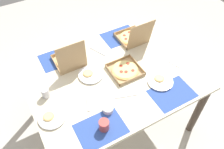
% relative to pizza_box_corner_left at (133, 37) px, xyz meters
% --- Properties ---
extents(ground_plane, '(6.00, 6.00, 0.00)m').
position_rel_pizza_box_corner_left_xyz_m(ground_plane, '(0.41, 0.30, -0.81)').
color(ground_plane, beige).
extents(dining_table, '(1.49, 1.16, 0.76)m').
position_rel_pizza_box_corner_left_xyz_m(dining_table, '(0.41, 0.30, -0.14)').
color(dining_table, '#3F3328').
rests_on(dining_table, ground_plane).
extents(placemat_near_left, '(0.36, 0.26, 0.00)m').
position_rel_pizza_box_corner_left_xyz_m(placemat_near_left, '(0.08, -0.13, -0.05)').
color(placemat_near_left, '#2D4C9E').
rests_on(placemat_near_left, dining_table).
extents(placemat_near_right, '(0.36, 0.26, 0.00)m').
position_rel_pizza_box_corner_left_xyz_m(placemat_near_right, '(0.75, -0.13, -0.05)').
color(placemat_near_right, '#2D4C9E').
rests_on(placemat_near_right, dining_table).
extents(placemat_far_left, '(0.36, 0.26, 0.00)m').
position_rel_pizza_box_corner_left_xyz_m(placemat_far_left, '(0.08, 0.74, -0.05)').
color(placemat_far_left, '#2D4C9E').
rests_on(placemat_far_left, dining_table).
extents(placemat_far_right, '(0.36, 0.26, 0.00)m').
position_rel_pizza_box_corner_left_xyz_m(placemat_far_right, '(0.75, 0.74, -0.05)').
color(placemat_far_right, '#2D4C9E').
rests_on(placemat_far_right, dining_table).
extents(pizza_box_corner_left, '(0.27, 0.32, 0.30)m').
position_rel_pizza_box_corner_left_xyz_m(pizza_box_corner_left, '(0.00, 0.00, 0.00)').
color(pizza_box_corner_left, tan).
rests_on(pizza_box_corner_left, dining_table).
extents(pizza_box_corner_right, '(0.27, 0.27, 0.04)m').
position_rel_pizza_box_corner_left_xyz_m(pizza_box_corner_right, '(0.29, 0.32, -0.04)').
color(pizza_box_corner_right, tan).
rests_on(pizza_box_corner_right, dining_table).
extents(pizza_box_edge_far, '(0.26, 0.27, 0.30)m').
position_rel_pizza_box_corner_left_xyz_m(pizza_box_edge_far, '(0.69, -0.01, -0.00)').
color(pizza_box_edge_far, tan).
rests_on(pizza_box_edge_far, dining_table).
extents(plate_near_left, '(0.23, 0.23, 0.03)m').
position_rel_pizza_box_corner_left_xyz_m(plate_near_left, '(0.59, 0.22, -0.04)').
color(plate_near_left, white).
rests_on(plate_near_left, dining_table).
extents(plate_middle, '(0.22, 0.22, 0.03)m').
position_rel_pizza_box_corner_left_xyz_m(plate_middle, '(0.09, 0.58, -0.04)').
color(plate_middle, white).
rests_on(plate_middle, dining_table).
extents(plate_far_left, '(0.21, 0.21, 0.03)m').
position_rel_pizza_box_corner_left_xyz_m(plate_far_left, '(1.04, 0.47, -0.04)').
color(plate_far_left, white).
rests_on(plate_far_left, dining_table).
extents(cup_dark, '(0.08, 0.08, 0.09)m').
position_rel_pizza_box_corner_left_xyz_m(cup_dark, '(0.73, 0.74, -0.00)').
color(cup_dark, '#BF4742').
rests_on(cup_dark, dining_table).
extents(cup_clear_right, '(0.06, 0.06, 0.09)m').
position_rel_pizza_box_corner_left_xyz_m(cup_clear_right, '(1.01, 0.25, -0.00)').
color(cup_clear_right, silver).
rests_on(cup_clear_right, dining_table).
extents(condiment_bowl, '(0.09, 0.09, 0.04)m').
position_rel_pizza_box_corner_left_xyz_m(condiment_bowl, '(0.63, 0.62, -0.03)').
color(condiment_bowl, white).
rests_on(condiment_bowl, dining_table).
extents(fork_by_far_right, '(0.19, 0.07, 0.00)m').
position_rel_pizza_box_corner_left_xyz_m(fork_by_far_right, '(0.43, 0.57, -0.04)').
color(fork_by_far_right, '#B7B7BC').
rests_on(fork_by_far_right, dining_table).
extents(knife_by_near_left, '(0.10, 0.20, 0.00)m').
position_rel_pizza_box_corner_left_xyz_m(knife_by_near_left, '(-0.17, 0.51, -0.04)').
color(knife_by_near_left, '#B7B7BC').
rests_on(knife_by_near_left, dining_table).
extents(fork_by_far_left, '(0.09, 0.18, 0.00)m').
position_rel_pizza_box_corner_left_xyz_m(fork_by_far_left, '(0.39, -0.03, -0.04)').
color(fork_by_far_left, '#B7B7BC').
rests_on(fork_by_far_left, dining_table).
extents(knife_by_near_right, '(0.09, 0.20, 0.00)m').
position_rel_pizza_box_corner_left_xyz_m(knife_by_near_right, '(0.73, 0.46, -0.04)').
color(knife_by_near_right, '#B7B7BC').
rests_on(knife_by_near_right, dining_table).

